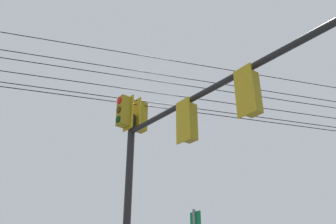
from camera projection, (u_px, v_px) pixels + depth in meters
name	position (u px, v px, depth m)	size (l,w,h in m)	color
signal_mast_assembly	(161.00, 142.00, 8.81)	(6.38, 1.11, 6.40)	black
overhead_wire_span	(90.00, 76.00, 10.51)	(13.98, 25.00, 2.06)	black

